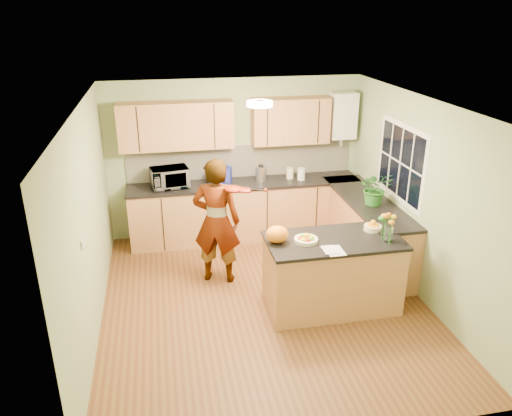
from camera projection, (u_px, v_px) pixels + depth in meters
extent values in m
plane|color=brown|center=(264.00, 301.00, 6.36)|extent=(4.50, 4.50, 0.00)
cube|color=silver|center=(265.00, 105.00, 5.42)|extent=(4.00, 4.50, 0.02)
cube|color=#93A677|center=(235.00, 158.00, 7.93)|extent=(4.00, 0.02, 2.50)
cube|color=#93A677|center=(325.00, 320.00, 3.84)|extent=(4.00, 0.02, 2.50)
cube|color=#93A677|center=(88.00, 224.00, 5.53)|extent=(0.02, 4.50, 2.50)
cube|color=#93A677|center=(420.00, 199.00, 6.25)|extent=(0.02, 4.50, 2.50)
cube|color=#A26941|center=(245.00, 211.00, 7.98)|extent=(3.60, 0.60, 0.90)
cube|color=black|center=(245.00, 184.00, 7.79)|extent=(3.64, 0.62, 0.04)
cube|color=#A26941|center=(366.00, 231.00, 7.27)|extent=(0.60, 2.20, 0.90)
cube|color=black|center=(368.00, 201.00, 7.09)|extent=(0.62, 2.24, 0.04)
cube|color=silver|center=(241.00, 161.00, 7.96)|extent=(3.60, 0.02, 0.52)
cube|color=#A26941|center=(176.00, 126.00, 7.39)|extent=(1.70, 0.34, 0.70)
cube|color=#A26941|center=(290.00, 121.00, 7.71)|extent=(1.20, 0.34, 0.70)
cube|color=white|center=(343.00, 115.00, 7.85)|extent=(0.40, 0.30, 0.72)
cylinder|color=silver|center=(341.00, 140.00, 8.00)|extent=(0.06, 0.06, 0.20)
cube|color=white|center=(401.00, 163.00, 6.68)|extent=(0.01, 1.30, 1.05)
cube|color=black|center=(400.00, 163.00, 6.68)|extent=(0.01, 1.18, 0.92)
cube|color=white|center=(83.00, 244.00, 4.97)|extent=(0.02, 0.09, 0.09)
cylinder|color=#FFEABF|center=(260.00, 104.00, 5.71)|extent=(0.30, 0.30, 0.06)
cylinder|color=white|center=(260.00, 101.00, 5.69)|extent=(0.10, 0.10, 0.02)
cube|color=#A26941|center=(332.00, 275.00, 6.11)|extent=(1.58, 0.79, 0.89)
cube|color=black|center=(334.00, 240.00, 5.93)|extent=(1.62, 0.83, 0.04)
cylinder|color=beige|center=(306.00, 240.00, 5.86)|extent=(0.28, 0.28, 0.04)
cylinder|color=beige|center=(373.00, 228.00, 6.15)|extent=(0.22, 0.22, 0.06)
cylinder|color=silver|center=(389.00, 233.00, 5.83)|extent=(0.10, 0.10, 0.21)
ellipsoid|color=orange|center=(277.00, 234.00, 5.81)|extent=(0.33, 0.31, 0.20)
cube|color=silver|center=(335.00, 251.00, 5.63)|extent=(0.19, 0.27, 0.01)
imported|color=tan|center=(217.00, 221.00, 6.57)|extent=(0.73, 0.59, 1.73)
imported|color=white|center=(170.00, 178.00, 7.53)|extent=(0.60, 0.46, 0.30)
cube|color=navy|center=(221.00, 176.00, 7.68)|extent=(0.38, 0.32, 0.26)
cylinder|color=silver|center=(261.00, 174.00, 7.81)|extent=(0.17, 0.17, 0.23)
sphere|color=black|center=(261.00, 164.00, 7.75)|extent=(0.08, 0.08, 0.08)
cylinder|color=beige|center=(290.00, 173.00, 7.93)|extent=(0.13, 0.13, 0.18)
cylinder|color=white|center=(301.00, 174.00, 7.87)|extent=(0.13, 0.13, 0.19)
imported|color=#286B23|center=(376.00, 188.00, 6.82)|extent=(0.51, 0.47, 0.49)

